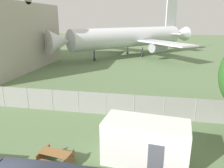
{
  "coord_description": "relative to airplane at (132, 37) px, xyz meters",
  "views": [
    {
      "loc": [
        6.47,
        -6.92,
        8.29
      ],
      "look_at": [
        2.57,
        13.77,
        2.0
      ],
      "focal_mm": 35.0,
      "sensor_mm": 36.0,
      "label": 1
    }
  ],
  "objects": [
    {
      "name": "perimeter_fence",
      "position": [
        -1.49,
        -32.7,
        -3.26
      ],
      "size": [
        56.07,
        0.07,
        2.06
      ],
      "color": "gray",
      "rests_on": "ground"
    },
    {
      "name": "airplane",
      "position": [
        0.0,
        0.0,
        0.0
      ],
      "size": [
        29.73,
        31.6,
        12.94
      ],
      "rotation": [
        0.0,
        0.0,
        -2.32
      ],
      "color": "silver",
      "rests_on": "ground"
    },
    {
      "name": "portable_cabin",
      "position": [
        4.8,
        -38.91,
        -2.96
      ],
      "size": [
        5.12,
        2.78,
        2.67
      ],
      "rotation": [
        0.0,
        0.0,
        -0.12
      ],
      "color": "silver",
      "rests_on": "ground"
    },
    {
      "name": "picnic_bench_near_cabin",
      "position": [
        -0.4,
        -40.06,
        -3.81
      ],
      "size": [
        2.09,
        1.66,
        0.76
      ],
      "rotation": [
        0.0,
        0.0,
        -0.15
      ],
      "color": "brown",
      "rests_on": "ground"
    }
  ]
}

